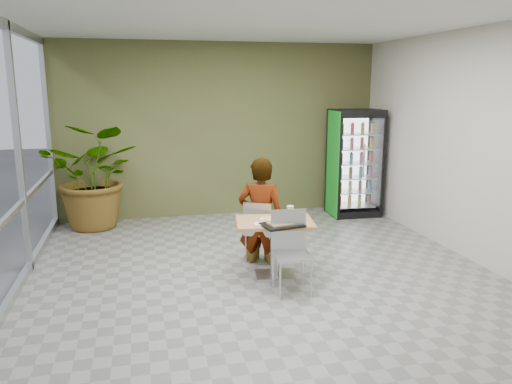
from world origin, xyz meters
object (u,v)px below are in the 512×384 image
chair_far (259,227)px  beverage_fridge (355,163)px  soda_cup (290,212)px  chair_near (290,244)px  dining_table (275,237)px  seated_woman (261,221)px  cafeteria_tray (282,225)px  potted_plant (96,176)px

chair_far → beverage_fridge: (2.38, 2.14, 0.48)m
soda_cup → beverage_fridge: beverage_fridge is taller
chair_far → chair_near: bearing=124.8°
chair_near → dining_table: bearing=103.4°
chair_near → chair_far: bearing=101.4°
seated_woman → beverage_fridge: beverage_fridge is taller
dining_table → chair_far: chair_far is taller
cafeteria_tray → potted_plant: size_ratio=0.27×
chair_far → soda_cup: soda_cup is taller
chair_far → beverage_fridge: 3.24m
chair_far → soda_cup: bearing=146.9°
soda_cup → dining_table: bearing=-162.8°
chair_far → cafeteria_tray: (0.09, -0.83, 0.25)m
chair_far → potted_plant: potted_plant is taller
dining_table → cafeteria_tray: (0.02, -0.26, 0.23)m
seated_woman → potted_plant: (-2.34, 2.32, 0.32)m
chair_far → potted_plant: (-2.30, 2.35, 0.40)m
cafeteria_tray → dining_table: bearing=94.4°
seated_woman → beverage_fridge: (2.34, 2.11, 0.40)m
potted_plant → seated_woman: bearing=-44.8°
dining_table → potted_plant: bearing=128.9°
cafeteria_tray → potted_plant: potted_plant is taller
soda_cup → cafeteria_tray: size_ratio=0.34×
beverage_fridge → potted_plant: beverage_fridge is taller
dining_table → seated_woman: bearing=92.5°
chair_near → potted_plant: (-2.44, 3.35, 0.34)m
dining_table → soda_cup: bearing=17.2°
chair_far → soda_cup: 0.66m
chair_near → cafeteria_tray: chair_near is taller
chair_near → cafeteria_tray: (-0.06, 0.16, 0.20)m
chair_near → seated_woman: size_ratio=0.55×
dining_table → beverage_fridge: size_ratio=0.53×
chair_near → seated_woman: seated_woman is taller
beverage_fridge → potted_plant: 4.68m
cafeteria_tray → beverage_fridge: size_ratio=0.24×
chair_near → beverage_fridge: size_ratio=0.49×
cafeteria_tray → potted_plant: bearing=126.8°
cafeteria_tray → soda_cup: bearing=58.2°
dining_table → seated_woman: seated_woman is taller
soda_cup → seated_woman: bearing=115.3°
soda_cup → cafeteria_tray: 0.40m
chair_far → potted_plant: 3.31m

